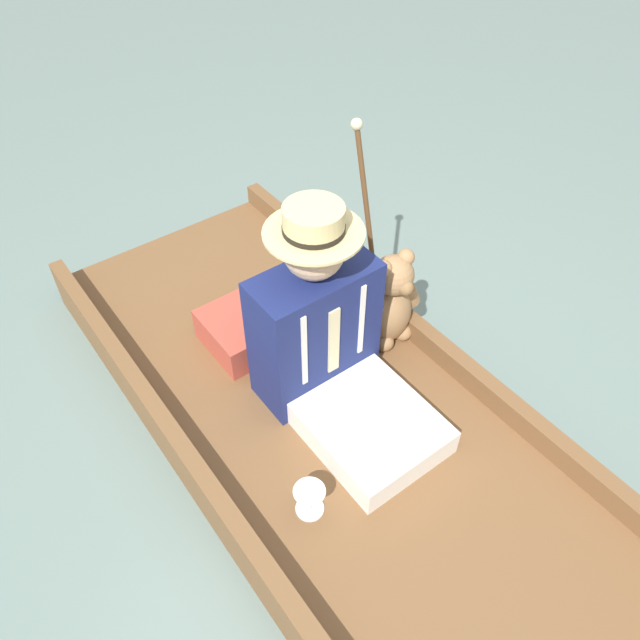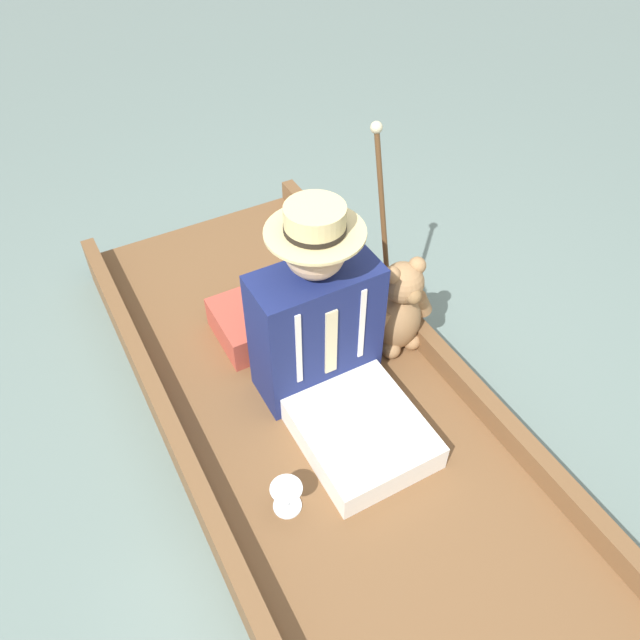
{
  "view_description": "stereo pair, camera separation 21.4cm",
  "coord_description": "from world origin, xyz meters",
  "px_view_note": "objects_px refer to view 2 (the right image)",
  "views": [
    {
      "loc": [
        0.85,
        1.03,
        2.01
      ],
      "look_at": [
        -0.06,
        -0.19,
        0.49
      ],
      "focal_mm": 35.0,
      "sensor_mm": 36.0,
      "label": 1
    },
    {
      "loc": [
        0.67,
        1.14,
        2.01
      ],
      "look_at": [
        -0.06,
        -0.19,
        0.49
      ],
      "focal_mm": 35.0,
      "sensor_mm": 36.0,
      "label": 2
    }
  ],
  "objects_px": {
    "seated_person": "(326,342)",
    "wine_glass": "(287,494)",
    "teddy_bear": "(400,309)",
    "walking_cane": "(383,219)"
  },
  "relations": [
    {
      "from": "seated_person",
      "to": "wine_glass",
      "type": "bearing_deg",
      "value": 53.47
    },
    {
      "from": "seated_person",
      "to": "teddy_bear",
      "type": "xyz_separation_m",
      "value": [
        -0.37,
        -0.08,
        -0.08
      ]
    },
    {
      "from": "teddy_bear",
      "to": "wine_glass",
      "type": "bearing_deg",
      "value": 31.21
    },
    {
      "from": "teddy_bear",
      "to": "wine_glass",
      "type": "height_order",
      "value": "teddy_bear"
    },
    {
      "from": "walking_cane",
      "to": "teddy_bear",
      "type": "bearing_deg",
      "value": 83.17
    },
    {
      "from": "teddy_bear",
      "to": "seated_person",
      "type": "bearing_deg",
      "value": 11.87
    },
    {
      "from": "seated_person",
      "to": "wine_glass",
      "type": "distance_m",
      "value": 0.53
    },
    {
      "from": "walking_cane",
      "to": "wine_glass",
      "type": "bearing_deg",
      "value": 40.59
    },
    {
      "from": "seated_person",
      "to": "teddy_bear",
      "type": "relative_size",
      "value": 1.83
    },
    {
      "from": "teddy_bear",
      "to": "walking_cane",
      "type": "height_order",
      "value": "walking_cane"
    }
  ]
}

